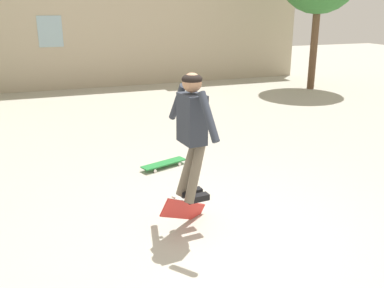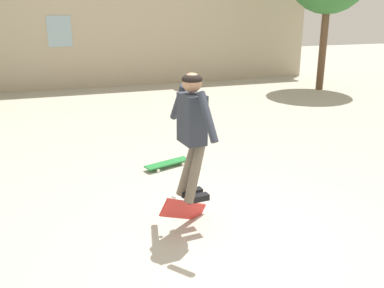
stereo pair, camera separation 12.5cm
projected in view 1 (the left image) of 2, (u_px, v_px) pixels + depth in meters
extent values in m
plane|color=#B2AD9E|center=(221.00, 236.00, 4.86)|extent=(40.00, 40.00, 0.00)
cube|color=#B7A88E|center=(91.00, 32.00, 13.21)|extent=(14.34, 0.40, 3.42)
cube|color=#99B7C6|center=(50.00, 31.00, 12.61)|extent=(0.70, 0.02, 0.90)
cylinder|color=brown|center=(314.00, 47.00, 13.01)|extent=(0.22, 0.22, 2.53)
cube|color=#282D38|center=(192.00, 119.00, 4.60)|extent=(0.26, 0.36, 0.54)
sphere|color=#A37556|center=(192.00, 83.00, 4.48)|extent=(0.23, 0.23, 0.21)
ellipsoid|color=black|center=(192.00, 79.00, 4.47)|extent=(0.24, 0.24, 0.12)
cylinder|color=#6B6051|center=(189.00, 166.00, 4.85)|extent=(0.31, 0.16, 0.73)
cube|color=black|center=(191.00, 192.00, 4.97)|extent=(0.27, 0.13, 0.07)
cylinder|color=#6B6051|center=(195.00, 171.00, 4.71)|extent=(0.30, 0.20, 0.73)
cube|color=black|center=(198.00, 198.00, 4.82)|extent=(0.27, 0.13, 0.07)
cylinder|color=#282D38|center=(177.00, 102.00, 4.89)|extent=(0.12, 0.39, 0.48)
cylinder|color=#282D38|center=(209.00, 117.00, 4.25)|extent=(0.12, 0.39, 0.48)
cube|color=red|center=(184.00, 210.00, 5.02)|extent=(0.72, 0.47, 0.57)
cylinder|color=silver|center=(196.00, 201.00, 5.25)|extent=(0.07, 0.08, 0.05)
cylinder|color=silver|center=(188.00, 218.00, 5.26)|extent=(0.07, 0.08, 0.05)
cylinder|color=silver|center=(173.00, 197.00, 4.82)|extent=(0.07, 0.08, 0.05)
cylinder|color=silver|center=(165.00, 216.00, 4.83)|extent=(0.07, 0.08, 0.05)
cube|color=#237F38|center=(164.00, 163.00, 6.88)|extent=(0.80, 0.43, 0.02)
cylinder|color=silver|center=(172.00, 161.00, 7.11)|extent=(0.06, 0.03, 0.05)
cylinder|color=silver|center=(180.00, 164.00, 6.96)|extent=(0.06, 0.03, 0.05)
cylinder|color=silver|center=(148.00, 167.00, 6.82)|extent=(0.06, 0.03, 0.05)
cylinder|color=silver|center=(155.00, 171.00, 6.67)|extent=(0.06, 0.03, 0.05)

